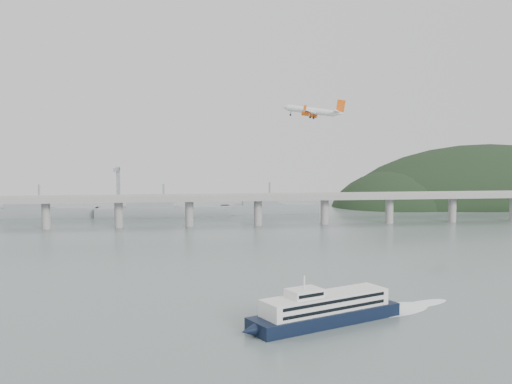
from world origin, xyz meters
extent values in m
plane|color=slate|center=(0.00, 0.00, 0.00)|extent=(900.00, 900.00, 0.00)
cube|color=gray|center=(0.00, 200.00, 20.00)|extent=(800.00, 22.00, 2.20)
cube|color=gray|center=(0.00, 189.50, 22.00)|extent=(800.00, 0.60, 1.80)
cube|color=gray|center=(0.00, 210.50, 22.00)|extent=(800.00, 0.60, 1.80)
cylinder|color=gray|center=(-130.00, 200.00, 9.50)|extent=(6.00, 6.00, 21.00)
cylinder|color=gray|center=(-80.00, 200.00, 9.50)|extent=(6.00, 6.00, 21.00)
cylinder|color=gray|center=(-30.00, 200.00, 9.50)|extent=(6.00, 6.00, 21.00)
cylinder|color=gray|center=(20.00, 200.00, 9.50)|extent=(6.00, 6.00, 21.00)
cylinder|color=gray|center=(70.00, 200.00, 9.50)|extent=(6.00, 6.00, 21.00)
cylinder|color=gray|center=(120.00, 200.00, 9.50)|extent=(6.00, 6.00, 21.00)
cylinder|color=gray|center=(170.00, 200.00, 9.50)|extent=(6.00, 6.00, 21.00)
ellipsoid|color=black|center=(270.00, 330.00, -18.00)|extent=(320.00, 150.00, 156.00)
ellipsoid|color=black|center=(175.00, 320.00, -12.00)|extent=(140.00, 110.00, 96.00)
cube|color=slate|center=(-150.00, 270.00, 4.00)|extent=(95.67, 20.15, 8.00)
cube|color=slate|center=(-159.50, 270.00, 12.00)|extent=(33.90, 15.02, 8.00)
cylinder|color=slate|center=(-150.00, 270.00, 20.00)|extent=(1.60, 1.60, 14.00)
cube|color=slate|center=(-50.00, 265.00, 4.00)|extent=(110.55, 21.43, 8.00)
cube|color=slate|center=(-61.00, 265.00, 12.00)|extent=(39.01, 16.73, 8.00)
cylinder|color=slate|center=(-50.00, 265.00, 20.00)|extent=(1.60, 1.60, 14.00)
cube|color=slate|center=(40.00, 275.00, 4.00)|extent=(85.00, 13.60, 8.00)
cube|color=slate|center=(31.50, 275.00, 12.00)|extent=(29.75, 11.90, 8.00)
cylinder|color=slate|center=(40.00, 275.00, 20.00)|extent=(1.60, 1.60, 14.00)
cube|color=slate|center=(-90.00, 300.00, 20.00)|extent=(3.00, 3.00, 40.00)
cube|color=slate|center=(-90.00, 290.00, 38.00)|extent=(3.00, 28.00, 3.00)
cube|color=black|center=(10.62, -42.75, 2.18)|extent=(54.98, 34.19, 4.35)
cone|color=black|center=(-16.18, -54.78, 2.18)|extent=(6.75, 6.20, 4.35)
cube|color=silver|center=(10.62, -42.75, 7.07)|extent=(46.15, 28.64, 5.44)
cube|color=black|center=(12.87, -47.77, 8.49)|extent=(37.79, 17.09, 1.09)
cube|color=black|center=(12.87, -47.77, 5.88)|extent=(37.79, 17.09, 1.09)
cube|color=black|center=(8.37, -37.74, 8.49)|extent=(37.79, 17.09, 1.09)
cube|color=black|center=(8.37, -37.74, 5.88)|extent=(37.79, 17.09, 1.09)
cube|color=silver|center=(2.68, -46.32, 11.21)|extent=(13.05, 11.40, 2.83)
cube|color=black|center=(4.26, -49.84, 11.21)|extent=(8.99, 4.13, 1.09)
cylinder|color=silver|center=(2.68, -46.32, 14.69)|extent=(0.72, 0.72, 4.35)
ellipsoid|color=white|center=(38.41, -30.28, 0.05)|extent=(35.00, 27.13, 0.22)
ellipsoid|color=white|center=(52.31, -24.04, 0.05)|extent=(24.65, 16.77, 0.22)
cylinder|color=white|center=(29.26, 64.75, 76.02)|extent=(22.41, 18.01, 6.86)
cone|color=white|center=(17.36, 72.78, 78.09)|extent=(5.22, 5.03, 3.77)
cone|color=white|center=(41.61, 56.45, 74.34)|extent=(5.92, 5.37, 3.90)
cube|color=white|center=(29.88, 64.28, 75.00)|extent=(20.80, 28.18, 2.56)
cube|color=white|center=(40.96, 56.93, 75.10)|extent=(8.43, 10.67, 1.20)
cube|color=#F75B10|center=(42.14, 56.32, 77.93)|extent=(4.39, 2.74, 6.42)
cylinder|color=#F75B10|center=(31.33, 69.23, 73.68)|extent=(4.51, 4.10, 2.62)
cylinder|color=black|center=(29.77, 70.28, 73.95)|extent=(1.68, 1.97, 2.11)
cube|color=white|center=(31.46, 69.20, 74.58)|extent=(2.15, 1.48, 1.41)
cylinder|color=#F75B10|center=(25.82, 60.93, 74.20)|extent=(4.51, 4.10, 2.62)
cylinder|color=black|center=(24.25, 61.98, 74.47)|extent=(1.68, 1.97, 2.11)
cube|color=white|center=(25.95, 60.90, 75.09)|extent=(2.15, 1.48, 1.41)
cylinder|color=black|center=(30.94, 66.30, 73.26)|extent=(0.77, 0.53, 2.21)
cylinder|color=black|center=(30.79, 66.34, 72.28)|extent=(1.17, 0.89, 1.15)
cylinder|color=black|center=(28.33, 62.38, 73.51)|extent=(0.77, 0.53, 2.21)
cylinder|color=black|center=(28.19, 62.41, 72.52)|extent=(1.17, 0.89, 1.15)
cylinder|color=black|center=(19.96, 70.87, 75.06)|extent=(0.77, 0.53, 2.21)
cylinder|color=black|center=(19.82, 70.90, 74.08)|extent=(1.17, 0.89, 1.15)
cube|color=#F75B10|center=(40.04, 76.06, 75.02)|extent=(1.61, 1.03, 2.37)
cube|color=#F75B10|center=(23.01, 50.41, 76.62)|extent=(1.61, 1.03, 2.37)
camera|label=1|loc=(-36.74, -231.95, 58.57)|focal=42.00mm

